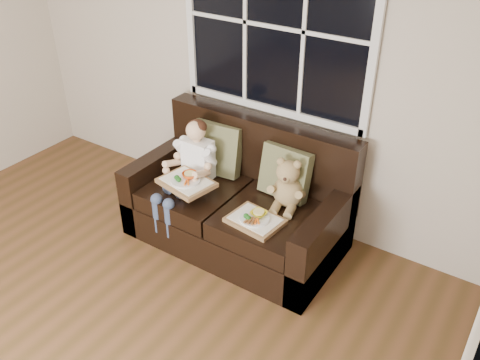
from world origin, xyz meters
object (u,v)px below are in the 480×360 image
Objects in this scene: loveseat at (240,205)px; tray_right at (255,220)px; child at (191,164)px; teddy_bear at (287,187)px; tray_left at (187,181)px.

tray_right is at bearing -41.81° from loveseat.
child is 0.76m from tray_right.
loveseat is 4.10× the size of teddy_bear.
loveseat is at bearing 171.95° from teddy_bear.
child is 1.93× the size of teddy_bear.
child is 1.75× the size of tray_left.
child is 0.19m from tray_left.
tray_left is 0.65m from tray_right.
tray_right is (-0.08, -0.33, -0.14)m from teddy_bear.
loveseat is at bearing 144.83° from tray_right.
teddy_bear is (0.40, 0.04, 0.31)m from loveseat.
tray_left is at bearing -138.95° from loveseat.
child is 0.81m from teddy_bear.
tray_left is (-0.32, -0.27, 0.27)m from loveseat.
tray_left is at bearing -169.70° from teddy_bear.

